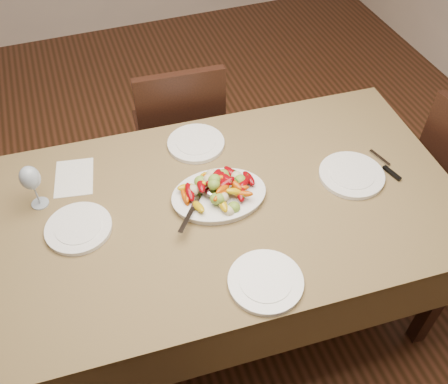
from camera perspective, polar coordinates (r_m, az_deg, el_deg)
name	(u,v)px	position (r m, az deg, el deg)	size (l,w,h in m)	color
floor	(187,341)	(2.45, -4.28, -16.67)	(6.00, 6.00, 0.00)	#3E2113
dining_table	(224,260)	(2.22, 0.00, -7.76)	(1.84, 1.04, 0.76)	brown
chair_far	(177,130)	(2.69, -5.36, 7.08)	(0.42, 0.42, 0.95)	black
serving_platter	(219,196)	(1.93, -0.58, -0.51)	(0.36, 0.26, 0.02)	white
roasted_vegetables	(219,186)	(1.89, -0.59, 0.66)	(0.29, 0.20, 0.09)	#6B0207
serving_spoon	(205,200)	(1.87, -2.19, -0.97)	(0.28, 0.06, 0.03)	#9EA0A8
plate_left	(79,228)	(1.91, -16.27, -4.00)	(0.24, 0.24, 0.02)	white
plate_right	(351,175)	(2.08, 14.36, 1.88)	(0.26, 0.26, 0.02)	white
plate_far	(196,144)	(2.16, -3.22, 5.55)	(0.25, 0.25, 0.02)	white
plate_near	(266,282)	(1.70, 4.78, -10.19)	(0.26, 0.26, 0.02)	white
wine_glass	(33,186)	(1.98, -20.98, 0.68)	(0.08, 0.08, 0.20)	#8C99A5
menu_card	(74,177)	(2.11, -16.75, 1.60)	(0.15, 0.21, 0.00)	silver
table_knife	(386,166)	(2.16, 18.04, 2.80)	(0.02, 0.20, 0.01)	#9EA0A8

